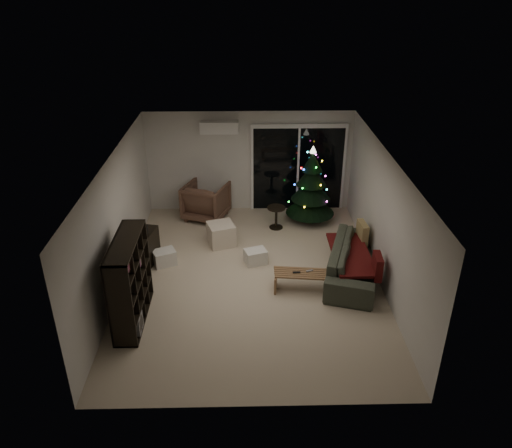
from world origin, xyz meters
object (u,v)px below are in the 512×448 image
(media_cabinet, at_px, (139,253))
(coffee_table, at_px, (304,281))
(sofa, at_px, (355,261))
(armchair, at_px, (206,201))
(bookshelf, at_px, (119,281))
(christmas_tree, at_px, (311,184))

(media_cabinet, height_order, coffee_table, media_cabinet)
(sofa, relative_size, coffee_table, 2.03)
(media_cabinet, height_order, sofa, media_cabinet)
(armchair, xyz_separation_m, coffee_table, (2.05, -3.12, -0.26))
(armchair, distance_m, coffee_table, 3.74)
(bookshelf, distance_m, christmas_tree, 5.27)
(christmas_tree, bearing_deg, armchair, 175.26)
(coffee_table, bearing_deg, armchair, 129.88)
(armchair, xyz_separation_m, sofa, (3.11, -2.67, -0.11))
(bookshelf, bearing_deg, media_cabinet, 110.26)
(media_cabinet, height_order, christmas_tree, christmas_tree)
(sofa, bearing_deg, media_cabinet, 102.29)
(bookshelf, height_order, christmas_tree, christmas_tree)
(sofa, relative_size, christmas_tree, 1.23)
(armchair, relative_size, coffee_table, 0.86)
(media_cabinet, bearing_deg, bookshelf, -77.37)
(sofa, xyz_separation_m, coffee_table, (-1.05, -0.45, -0.16))
(media_cabinet, xyz_separation_m, christmas_tree, (3.70, 2.10, 0.58))
(media_cabinet, bearing_deg, armchair, 75.24)
(media_cabinet, distance_m, christmas_tree, 4.29)
(media_cabinet, height_order, armchair, armchair)
(bookshelf, relative_size, media_cabinet, 1.35)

